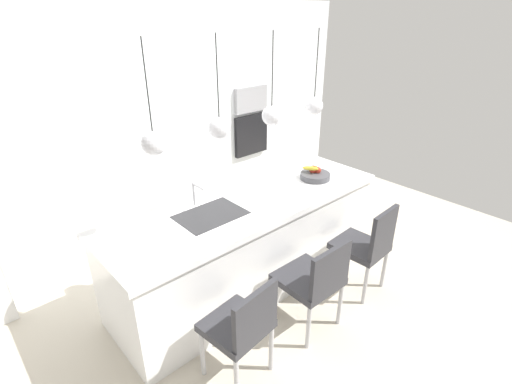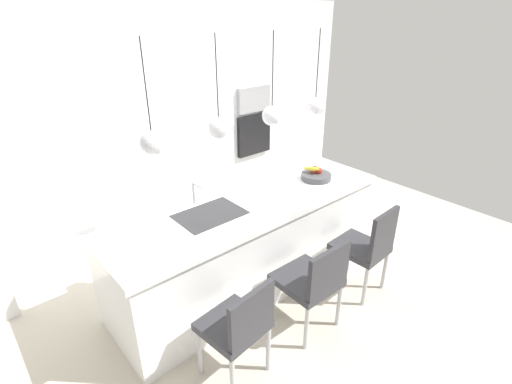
% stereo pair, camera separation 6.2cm
% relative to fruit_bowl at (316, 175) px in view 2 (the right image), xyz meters
% --- Properties ---
extents(floor, '(6.60, 6.60, 0.00)m').
position_rel_fruit_bowl_xyz_m(floor, '(-0.83, 0.08, -0.97)').
color(floor, beige).
rests_on(floor, ground).
extents(back_wall, '(6.00, 0.10, 2.60)m').
position_rel_fruit_bowl_xyz_m(back_wall, '(-0.83, 1.73, 0.33)').
color(back_wall, white).
rests_on(back_wall, ground).
extents(kitchen_island, '(2.72, 0.91, 0.92)m').
position_rel_fruit_bowl_xyz_m(kitchen_island, '(-0.83, 0.08, -0.50)').
color(kitchen_island, white).
rests_on(kitchen_island, ground).
extents(sink_basin, '(0.56, 0.40, 0.02)m').
position_rel_fruit_bowl_xyz_m(sink_basin, '(-1.24, 0.08, -0.05)').
color(sink_basin, '#2D2D30').
rests_on(sink_basin, kitchen_island).
extents(faucet, '(0.02, 0.17, 0.22)m').
position_rel_fruit_bowl_xyz_m(faucet, '(-1.24, 0.30, 0.10)').
color(faucet, silver).
rests_on(faucet, kitchen_island).
extents(fruit_bowl, '(0.30, 0.30, 0.14)m').
position_rel_fruit_bowl_xyz_m(fruit_bowl, '(0.00, 0.00, 0.00)').
color(fruit_bowl, '#4C4C51').
rests_on(fruit_bowl, kitchen_island).
extents(microwave, '(0.54, 0.08, 0.34)m').
position_rel_fruit_bowl_xyz_m(microwave, '(0.59, 1.66, 0.42)').
color(microwave, '#9E9EA3').
rests_on(microwave, back_wall).
extents(oven, '(0.56, 0.08, 0.56)m').
position_rel_fruit_bowl_xyz_m(oven, '(0.59, 1.66, -0.08)').
color(oven, black).
rests_on(oven, back_wall).
extents(chair_near, '(0.47, 0.45, 0.86)m').
position_rel_fruit_bowl_xyz_m(chair_near, '(-1.58, -0.71, -0.47)').
color(chair_near, '#333338').
rests_on(chair_near, ground).
extents(chair_middle, '(0.47, 0.48, 0.87)m').
position_rel_fruit_bowl_xyz_m(chair_middle, '(-0.82, -0.72, -0.46)').
color(chair_middle, '#333338').
rests_on(chair_middle, ground).
extents(chair_far, '(0.43, 0.48, 0.91)m').
position_rel_fruit_bowl_xyz_m(chair_far, '(-0.07, -0.73, -0.46)').
color(chair_far, '#333338').
rests_on(chair_far, ground).
extents(pendant_light_left, '(0.17, 0.17, 0.77)m').
position_rel_fruit_bowl_xyz_m(pendant_light_left, '(-1.68, 0.08, 0.69)').
color(pendant_light_left, silver).
extents(pendant_light_center_left, '(0.17, 0.17, 0.77)m').
position_rel_fruit_bowl_xyz_m(pendant_light_center_left, '(-1.11, 0.08, 0.69)').
color(pendant_light_center_left, silver).
extents(pendant_light_center_right, '(0.17, 0.17, 0.77)m').
position_rel_fruit_bowl_xyz_m(pendant_light_center_right, '(-0.55, 0.08, 0.69)').
color(pendant_light_center_right, silver).
extents(pendant_light_right, '(0.17, 0.17, 0.77)m').
position_rel_fruit_bowl_xyz_m(pendant_light_right, '(0.02, 0.08, 0.69)').
color(pendant_light_right, silver).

